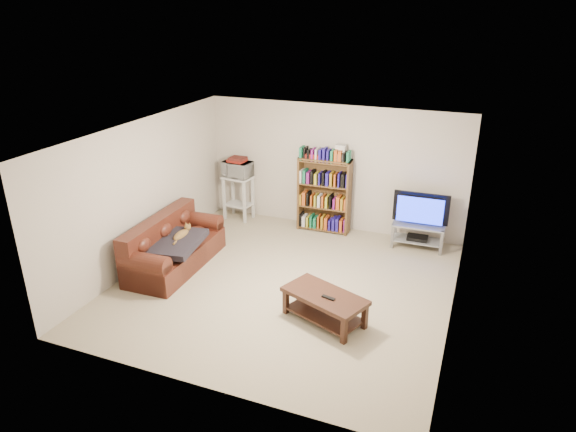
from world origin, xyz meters
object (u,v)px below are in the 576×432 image
at_px(coffee_table, 325,302).
at_px(tv_stand, 418,232).
at_px(bookshelf, 324,194).
at_px(sofa, 172,249).

distance_m(coffee_table, tv_stand, 2.95).
bearing_deg(bookshelf, coffee_table, -73.05).
bearing_deg(coffee_table, sofa, -170.38).
relative_size(coffee_table, tv_stand, 1.40).
distance_m(sofa, tv_stand, 4.32).
xyz_separation_m(sofa, bookshelf, (1.90, 2.33, 0.44)).
bearing_deg(tv_stand, sofa, -150.85).
bearing_deg(sofa, bookshelf, 49.22).
height_order(sofa, tv_stand, sofa).
xyz_separation_m(tv_stand, bookshelf, (-1.81, 0.13, 0.43)).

